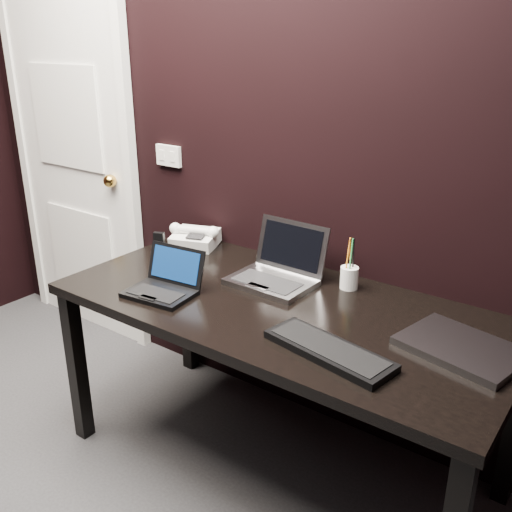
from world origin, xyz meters
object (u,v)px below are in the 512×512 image
Objects in this scene: netbook at (164,285)px; mobile_phone at (159,246)px; door at (74,154)px; ext_keyboard at (329,350)px; closed_laptop at (462,348)px; pen_cup at (349,277)px; desk at (280,322)px; desk_phone at (195,238)px; silver_laptop at (277,272)px.

netbook is 2.76× the size of mobile_phone.
door is 2.08m from ext_keyboard.
closed_laptop is (0.33, 0.26, -0.00)m from ext_keyboard.
pen_cup reaches higher than mobile_phone.
door is 1.00m from mobile_phone.
ext_keyboard reaches higher than desk.
desk_phone is (0.99, -0.10, -0.26)m from door.
pen_cup is (-0.51, 0.22, 0.04)m from closed_laptop.
pen_cup is (0.14, 0.27, 0.13)m from desk.
ext_keyboard is (0.45, -0.37, -0.03)m from silver_laptop.
ext_keyboard is 1.10m from desk_phone.
desk_phone is at bearing 157.69° from desk.
desk is 0.74m from mobile_phone.
pen_cup is at bearing 62.59° from desk.
desk_phone is 0.80m from pen_cup.
ext_keyboard is (0.32, -0.21, 0.09)m from desk.
ext_keyboard is at bearing -39.45° from silver_laptop.
silver_laptop is 0.29m from pen_cup.
desk_phone is 1.22× the size of pen_cup.
mobile_phone is at bearing -168.99° from pen_cup.
door reaches higher than mobile_phone.
silver_laptop is at bearing 140.55° from ext_keyboard.
silver_laptop is (-0.12, 0.16, 0.12)m from desk.
netbook is at bearing -42.34° from mobile_phone.
closed_laptop is at bearing 38.35° from ext_keyboard.
mobile_phone is 0.89m from pen_cup.
door is 1.39m from netbook.
pen_cup is at bearing -3.29° from door.
pen_cup reaches higher than closed_laptop.
desk is 0.46m from netbook.
pen_cup reaches higher than desk.
silver_laptop is 0.74× the size of ext_keyboard.
netbook is 0.62× the size of ext_keyboard.
door is at bearing 163.50° from ext_keyboard.
netbook is 1.09m from closed_laptop.
silver_laptop reaches higher than ext_keyboard.
desk is 3.80× the size of ext_keyboard.
desk is 0.73m from desk_phone.
desk_phone is at bearing 118.77° from netbook.
closed_laptop is at bearing -8.03° from door.
netbook is at bearing -129.92° from silver_laptop.
silver_laptop is at bearing -8.11° from door.
ext_keyboard is 0.52m from pen_cup.
desk_phone is at bearing 170.46° from closed_laptop.
ext_keyboard is at bearing -16.50° from door.
netbook reaches higher than desk_phone.
silver_laptop is 0.58m from ext_keyboard.
mobile_phone is 0.48× the size of pen_cup.
mobile_phone is at bearing 171.93° from desk.
door is 1.56m from silver_laptop.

